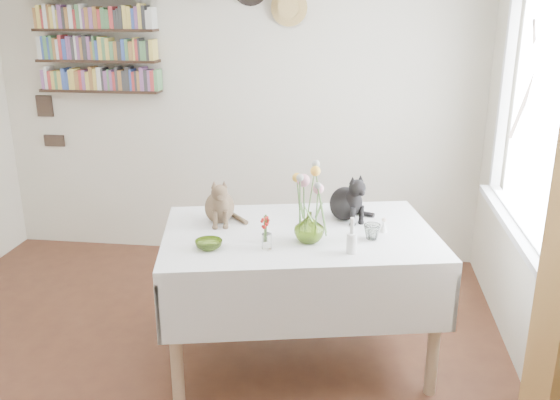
# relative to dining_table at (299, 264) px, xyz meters

# --- Properties ---
(room) EXTENTS (4.08, 4.58, 2.58)m
(room) POSITION_rel_dining_table_xyz_m (-0.70, -0.66, 0.62)
(room) COLOR brown
(room) RESTS_ON ground
(window) EXTENTS (0.12, 1.52, 1.32)m
(window) POSITION_rel_dining_table_xyz_m (1.27, 0.14, 0.77)
(window) COLOR white
(window) RESTS_ON room
(dining_table) EXTENTS (1.73, 1.30, 0.83)m
(dining_table) POSITION_rel_dining_table_xyz_m (0.00, 0.00, 0.00)
(dining_table) COLOR white
(dining_table) RESTS_ON room
(tabby_cat) EXTENTS (0.25, 0.29, 0.29)m
(tabby_cat) POSITION_rel_dining_table_xyz_m (-0.49, 0.10, 0.35)
(tabby_cat) COLOR brown
(tabby_cat) RESTS_ON dining_table
(black_cat) EXTENTS (0.32, 0.33, 0.30)m
(black_cat) POSITION_rel_dining_table_xyz_m (0.25, 0.25, 0.36)
(black_cat) COLOR black
(black_cat) RESTS_ON dining_table
(flower_vase) EXTENTS (0.18, 0.18, 0.17)m
(flower_vase) POSITION_rel_dining_table_xyz_m (0.07, -0.15, 0.29)
(flower_vase) COLOR #8BAD3C
(flower_vase) RESTS_ON dining_table
(green_bowl) EXTENTS (0.15, 0.15, 0.05)m
(green_bowl) POSITION_rel_dining_table_xyz_m (-0.46, -0.31, 0.23)
(green_bowl) COLOR #8BAD3C
(green_bowl) RESTS_ON dining_table
(drinking_glass) EXTENTS (0.11, 0.11, 0.09)m
(drinking_glass) POSITION_rel_dining_table_xyz_m (0.41, -0.07, 0.25)
(drinking_glass) COLOR white
(drinking_glass) RESTS_ON dining_table
(candlestick) EXTENTS (0.05, 0.05, 0.20)m
(candlestick) POSITION_rel_dining_table_xyz_m (0.30, -0.27, 0.27)
(candlestick) COLOR white
(candlestick) RESTS_ON dining_table
(berry_jar) EXTENTS (0.05, 0.05, 0.21)m
(berry_jar) POSITION_rel_dining_table_xyz_m (-0.15, -0.28, 0.30)
(berry_jar) COLOR white
(berry_jar) RESTS_ON dining_table
(porcelain_figurine) EXTENTS (0.05, 0.05, 0.09)m
(porcelain_figurine) POSITION_rel_dining_table_xyz_m (0.48, 0.06, 0.24)
(porcelain_figurine) COLOR white
(porcelain_figurine) RESTS_ON dining_table
(flower_bouquet) EXTENTS (0.17, 0.13, 0.39)m
(flower_bouquet) POSITION_rel_dining_table_xyz_m (0.07, -0.14, 0.54)
(flower_bouquet) COLOR #4C7233
(flower_bouquet) RESTS_ON flower_vase
(bookshelf_unit) EXTENTS (1.00, 0.16, 0.91)m
(bookshelf_unit) POSITION_rel_dining_table_xyz_m (-1.80, 1.50, 1.22)
(bookshelf_unit) COLOR black
(bookshelf_unit) RESTS_ON room
(wall_art_plaques) EXTENTS (0.21, 0.02, 0.44)m
(wall_art_plaques) POSITION_rel_dining_table_xyz_m (-2.33, 1.57, 0.50)
(wall_art_plaques) COLOR #38281E
(wall_art_plaques) RESTS_ON room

